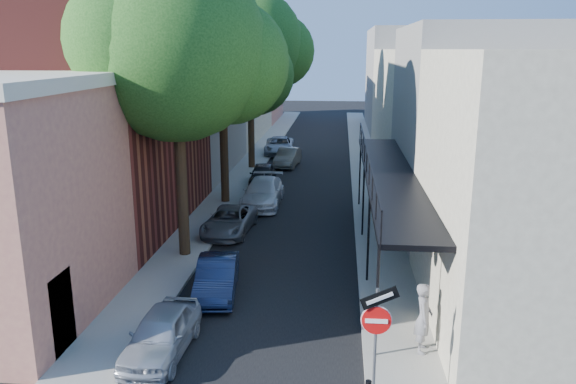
% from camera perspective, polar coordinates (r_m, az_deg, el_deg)
% --- Properties ---
extents(road_surface, '(6.00, 64.00, 0.01)m').
position_cam_1_polar(road_surface, '(41.39, 2.16, 3.15)').
color(road_surface, black).
rests_on(road_surface, ground).
extents(sidewalk_left, '(2.00, 64.00, 0.12)m').
position_cam_1_polar(sidewalk_left, '(41.79, -3.33, 3.32)').
color(sidewalk_left, gray).
rests_on(sidewalk_left, ground).
extents(sidewalk_right, '(2.00, 64.00, 0.12)m').
position_cam_1_polar(sidewalk_right, '(41.35, 7.71, 3.10)').
color(sidewalk_right, gray).
rests_on(sidewalk_right, ground).
extents(buildings_left, '(10.10, 59.10, 12.00)m').
position_cam_1_polar(buildings_left, '(41.09, -11.13, 9.76)').
color(buildings_left, tan).
rests_on(buildings_left, ground).
extents(buildings_right, '(9.80, 55.00, 10.00)m').
position_cam_1_polar(buildings_right, '(40.75, 15.06, 8.78)').
color(buildings_right, beige).
rests_on(buildings_right, ground).
extents(sign_post, '(0.89, 0.17, 2.99)m').
position_cam_1_polar(sign_post, '(13.00, 8.99, -13.20)').
color(sign_post, '#595B60').
rests_on(sign_post, ground).
extents(oak_near, '(7.48, 6.80, 11.42)m').
position_cam_1_polar(oak_near, '(21.55, -10.03, 13.76)').
color(oak_near, black).
rests_on(oak_near, ground).
extents(oak_mid, '(6.60, 6.00, 10.20)m').
position_cam_1_polar(oak_mid, '(29.34, -5.90, 12.38)').
color(oak_mid, black).
rests_on(oak_mid, ground).
extents(oak_far, '(7.70, 7.00, 11.90)m').
position_cam_1_polar(oak_far, '(38.23, -3.16, 14.67)').
color(oak_far, black).
rests_on(oak_far, ground).
extents(parked_car_a, '(1.57, 3.63, 1.22)m').
position_cam_1_polar(parked_car_a, '(15.88, -12.72, -13.83)').
color(parked_car_a, '#969CA6').
rests_on(parked_car_a, ground).
extents(parked_car_b, '(1.71, 3.80, 1.21)m').
position_cam_1_polar(parked_car_b, '(19.13, -7.23, -8.57)').
color(parked_car_b, '#131E3C').
rests_on(parked_car_b, ground).
extents(parked_car_c, '(2.12, 4.19, 1.13)m').
position_cam_1_polar(parked_car_c, '(25.20, -5.98, -2.94)').
color(parked_car_c, slate).
rests_on(parked_car_c, ground).
extents(parked_car_d, '(1.95, 4.78, 1.39)m').
position_cam_1_polar(parked_car_d, '(29.51, -2.57, -0.05)').
color(parked_car_d, silver).
rests_on(parked_car_d, ground).
extents(parked_car_e, '(1.74, 3.82, 1.27)m').
position_cam_1_polar(parked_car_e, '(34.00, -2.60, 1.77)').
color(parked_car_e, black).
rests_on(parked_car_e, ground).
extents(parked_car_f, '(1.73, 3.97, 1.27)m').
position_cam_1_polar(parked_car_f, '(39.45, -0.03, 3.54)').
color(parked_car_f, '#696459').
rests_on(parked_car_f, ground).
extents(parked_car_g, '(2.52, 4.93, 1.33)m').
position_cam_1_polar(parked_car_g, '(44.08, -0.89, 4.72)').
color(parked_car_g, gray).
rests_on(parked_car_g, ground).
extents(pedestrian, '(0.56, 0.77, 1.93)m').
position_cam_1_polar(pedestrian, '(15.68, 13.61, -12.31)').
color(pedestrian, slate).
rests_on(pedestrian, sidewalk_right).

